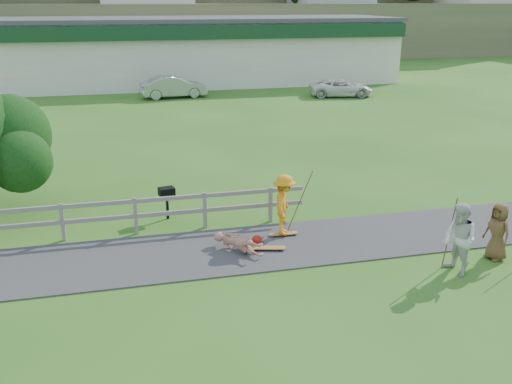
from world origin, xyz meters
TOP-DOWN VIEW (x-y plane):
  - ground at (0.00, 0.00)m, footprint 260.00×260.00m
  - path at (0.00, 1.50)m, footprint 34.00×3.00m
  - fence at (-4.62, 3.30)m, footprint 15.05×0.10m
  - strip_mall at (4.00, 34.94)m, footprint 32.50×10.75m
  - skater_rider at (2.06, 2.08)m, footprint 0.98×1.27m
  - skater_fallen at (0.58, 1.33)m, footprint 1.46×1.23m
  - spectator_a at (5.54, -1.14)m, footprint 0.80×0.97m
  - spectator_c at (6.99, -0.64)m, footprint 0.63×0.83m
  - car_silver at (1.62, 27.26)m, footprint 4.65×2.03m
  - car_white at (13.02, 25.01)m, footprint 4.66×2.78m
  - bbq at (-1.01, 4.29)m, footprint 0.52×0.43m
  - longboard_rider at (2.06, 2.08)m, footprint 0.82×0.22m
  - longboard_fallen at (1.38, 1.23)m, footprint 0.95×0.44m
  - helmet at (1.18, 1.68)m, footprint 0.30×0.30m
  - pole_rider at (2.66, 2.48)m, footprint 0.03×0.03m
  - pole_spec_left at (5.47, -0.80)m, footprint 0.03×0.03m

SIDE VIEW (x-z plane):
  - ground at x=0.00m, z-range 0.00..0.00m
  - path at x=0.00m, z-range 0.00..0.04m
  - longboard_rider at x=2.06m, z-range 0.00..0.09m
  - longboard_fallen at x=1.38m, z-range 0.00..0.10m
  - helmet at x=1.18m, z-range 0.00..0.30m
  - skater_fallen at x=0.58m, z-range 0.00..0.57m
  - bbq at x=-1.01m, z-range 0.00..1.01m
  - car_white at x=13.02m, z-range 0.00..1.21m
  - fence at x=-4.62m, z-range 0.17..1.27m
  - car_silver at x=1.62m, z-range 0.00..1.49m
  - spectator_c at x=6.99m, z-range 0.00..1.52m
  - skater_rider at x=2.06m, z-range 0.00..1.73m
  - spectator_a at x=5.54m, z-range 0.00..1.80m
  - pole_spec_left at x=5.47m, z-range 0.00..1.86m
  - pole_rider at x=2.66m, z-range 0.00..1.91m
  - strip_mall at x=4.00m, z-range 0.03..5.13m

